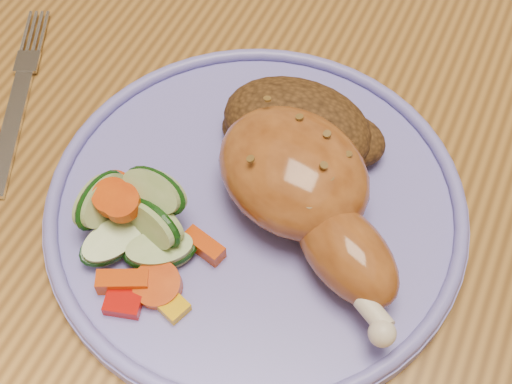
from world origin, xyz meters
TOP-DOWN VIEW (x-y plane):
  - dining_table at (0.00, 0.00)m, footprint 0.90×1.40m
  - plate at (-0.05, -0.08)m, footprint 0.30×0.30m
  - plate_rim at (-0.05, -0.08)m, footprint 0.30×0.30m
  - chicken_leg at (-0.02, -0.08)m, footprint 0.17×0.16m
  - rice_pilaf at (-0.04, -0.02)m, footprint 0.12×0.08m
  - vegetable_pile at (-0.11, -0.14)m, footprint 0.11×0.10m
  - fork at (-0.26, -0.07)m, footprint 0.08×0.16m

SIDE VIEW (x-z plane):
  - dining_table at x=0.00m, z-range 0.29..1.04m
  - fork at x=-0.26m, z-range 0.75..0.76m
  - plate at x=-0.05m, z-range 0.75..0.76m
  - plate_rim at x=-0.05m, z-range 0.76..0.77m
  - vegetable_pile at x=-0.11m, z-range 0.75..0.80m
  - rice_pilaf at x=-0.04m, z-range 0.76..0.80m
  - chicken_leg at x=-0.02m, z-range 0.76..0.82m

